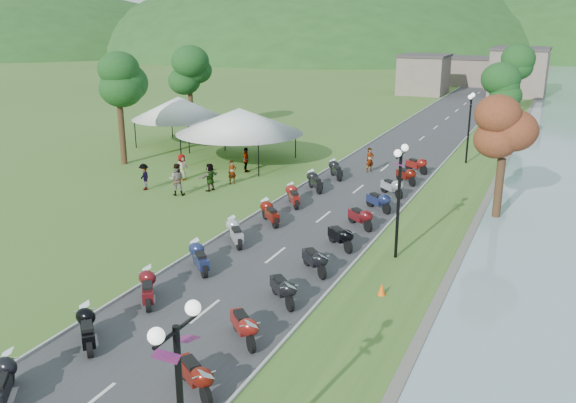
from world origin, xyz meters
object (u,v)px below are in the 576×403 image
at_px(vendor_tent_main, 240,136).
at_px(pedestrian_b, 178,195).
at_px(pedestrian_a, 233,184).
at_px(pedestrian_c, 145,190).

xyz_separation_m(vendor_tent_main, pedestrian_b, (0.63, -9.06, -2.00)).
distance_m(vendor_tent_main, pedestrian_a, 6.33).
relative_size(pedestrian_a, pedestrian_c, 0.94).
xyz_separation_m(vendor_tent_main, pedestrian_c, (-1.87, -8.93, -2.00)).
bearing_deg(pedestrian_b, pedestrian_c, -25.14).
bearing_deg(vendor_tent_main, pedestrian_b, -86.03).
xyz_separation_m(vendor_tent_main, pedestrian_a, (2.42, -5.50, -2.00)).
bearing_deg(pedestrian_c, vendor_tent_main, 113.58).
distance_m(vendor_tent_main, pedestrian_b, 9.30).
bearing_deg(pedestrian_b, pedestrian_a, -138.86).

